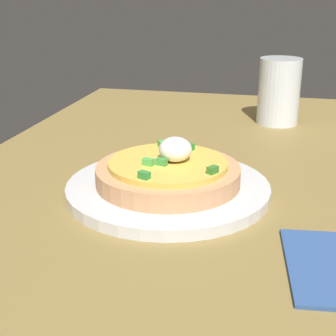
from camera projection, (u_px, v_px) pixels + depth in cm
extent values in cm
cube|color=olive|center=(244.00, 188.00, 67.46)|extent=(103.18, 78.77, 3.38)
cylinder|color=silver|center=(168.00, 188.00, 61.24)|extent=(24.81, 24.81, 1.36)
cylinder|color=tan|center=(168.00, 175.00, 60.61)|extent=(17.51, 17.51, 2.21)
cylinder|color=#E3BA4B|center=(168.00, 164.00, 60.11)|extent=(14.43, 14.43, 0.67)
ellipsoid|color=white|center=(175.00, 149.00, 59.55)|extent=(3.98, 3.98, 2.95)
cube|color=#29832B|center=(190.00, 147.00, 63.65)|extent=(1.50, 1.27, 0.80)
cube|color=#4DAE4C|center=(148.00, 162.00, 58.54)|extent=(1.07, 1.43, 0.80)
cube|color=green|center=(162.00, 162.00, 58.58)|extent=(1.04, 1.42, 0.80)
cube|color=#328938|center=(144.00, 175.00, 54.58)|extent=(1.25, 1.50, 0.80)
cube|color=#32832C|center=(169.00, 146.00, 64.35)|extent=(1.45, 1.48, 0.80)
cube|color=#377A2A|center=(213.00, 170.00, 56.08)|extent=(1.51, 1.36, 0.80)
cube|color=green|center=(162.00, 144.00, 64.98)|extent=(1.51, 1.32, 0.80)
cylinder|color=silver|center=(279.00, 91.00, 90.07)|extent=(7.49, 7.49, 11.80)
cylinder|color=#A46111|center=(279.00, 95.00, 90.29)|extent=(6.59, 6.59, 9.77)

